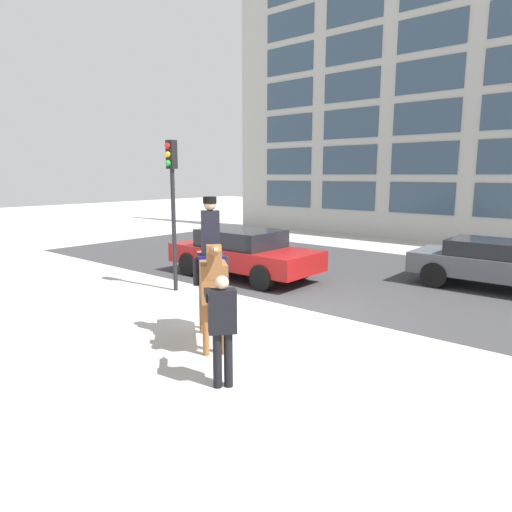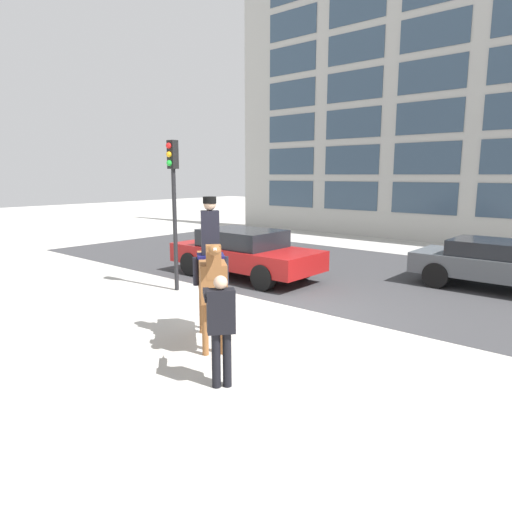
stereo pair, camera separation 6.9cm
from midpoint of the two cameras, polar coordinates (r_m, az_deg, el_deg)
name	(u,v)px [view 1 (the left image)]	position (r m, az deg, el deg)	size (l,w,h in m)	color
ground_plane	(286,313)	(10.36, 3.62, -7.13)	(80.00, 80.00, 0.00)	#B2AFA8
road_surface	(379,277)	(14.34, 15.01, -2.57)	(25.55, 8.50, 0.01)	#38383A
office_building_facade	(475,76)	(22.13, 25.64, 19.59)	(25.55, 0.33, 14.11)	#A8A8A3
mounted_horse_lead	(211,271)	(8.24, -5.83, -1.93)	(1.65, 1.46, 2.69)	brown
pedestrian_bystander	(222,322)	(6.63, -4.62, -8.26)	(0.89, 0.56, 1.67)	black
street_car_near_lane	(243,252)	(13.74, -1.77, 0.50)	(4.68, 2.05, 1.44)	maroon
street_car_far_lane	(494,263)	(13.88, 27.49, -0.75)	(4.20, 1.93, 1.33)	#51565B
traffic_light	(172,191)	(12.14, -10.58, 7.96)	(0.24, 0.29, 3.94)	black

